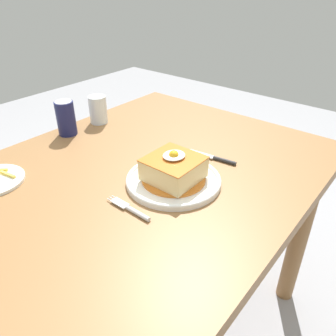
{
  "coord_description": "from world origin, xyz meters",
  "views": [
    {
      "loc": [
        -0.6,
        -0.6,
        1.27
      ],
      "look_at": [
        0.02,
        -0.1,
        0.79
      ],
      "focal_mm": 35.65,
      "sensor_mm": 36.0,
      "label": 1
    }
  ],
  "objects_px": {
    "fork": "(132,210)",
    "soda_can": "(66,118)",
    "drinking_glass": "(98,111)",
    "knife": "(218,159)",
    "main_plate": "(174,180)"
  },
  "relations": [
    {
      "from": "main_plate",
      "to": "knife",
      "type": "bearing_deg",
      "value": -8.82
    },
    {
      "from": "fork",
      "to": "soda_can",
      "type": "xyz_separation_m",
      "value": [
        0.18,
        0.5,
        0.06
      ]
    },
    {
      "from": "knife",
      "to": "soda_can",
      "type": "relative_size",
      "value": 1.34
    },
    {
      "from": "main_plate",
      "to": "soda_can",
      "type": "height_order",
      "value": "soda_can"
    },
    {
      "from": "fork",
      "to": "knife",
      "type": "xyz_separation_m",
      "value": [
        0.36,
        -0.03,
        0.0
      ]
    },
    {
      "from": "soda_can",
      "to": "drinking_glass",
      "type": "xyz_separation_m",
      "value": [
        0.14,
        -0.01,
        -0.02
      ]
    },
    {
      "from": "knife",
      "to": "soda_can",
      "type": "bearing_deg",
      "value": 108.6
    },
    {
      "from": "main_plate",
      "to": "fork",
      "type": "distance_m",
      "value": 0.17
    },
    {
      "from": "soda_can",
      "to": "drinking_glass",
      "type": "relative_size",
      "value": 1.18
    },
    {
      "from": "soda_can",
      "to": "fork",
      "type": "bearing_deg",
      "value": -109.68
    },
    {
      "from": "drinking_glass",
      "to": "soda_can",
      "type": "bearing_deg",
      "value": 177.93
    },
    {
      "from": "fork",
      "to": "soda_can",
      "type": "bearing_deg",
      "value": 70.32
    },
    {
      "from": "fork",
      "to": "knife",
      "type": "distance_m",
      "value": 0.36
    },
    {
      "from": "soda_can",
      "to": "knife",
      "type": "bearing_deg",
      "value": -71.4
    },
    {
      "from": "drinking_glass",
      "to": "fork",
      "type": "bearing_deg",
      "value": -123.02
    }
  ]
}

